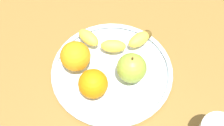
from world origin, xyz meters
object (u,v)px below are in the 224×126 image
object	(u,v)px
orange_back_right	(93,84)
orange_front_left	(75,57)
fruit_bowl	(112,71)
apple	(132,68)
banana	(115,41)

from	to	relation	value
orange_back_right	orange_front_left	bearing A→B (deg)	130.76
fruit_bowl	apple	size ratio (longest dim) A/B	3.82
fruit_bowl	orange_back_right	distance (cm)	8.86
banana	apple	world-z (taller)	apple
orange_front_left	orange_back_right	bearing A→B (deg)	-49.24
fruit_bowl	orange_back_right	size ratio (longest dim) A/B	4.39
orange_front_left	orange_back_right	distance (cm)	8.93
fruit_bowl	orange_back_right	xyz separation A→B (cm)	(-3.39, -6.87, 4.46)
fruit_bowl	apple	distance (cm)	6.89
orange_front_left	orange_back_right	xyz separation A→B (cm)	(5.83, -6.76, -0.25)
apple	orange_back_right	size ratio (longest dim) A/B	1.15
fruit_bowl	orange_front_left	distance (cm)	10.35
orange_front_left	fruit_bowl	bearing A→B (deg)	0.67
apple	orange_front_left	size ratio (longest dim) A/B	1.07
orange_front_left	orange_back_right	size ratio (longest dim) A/B	1.07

